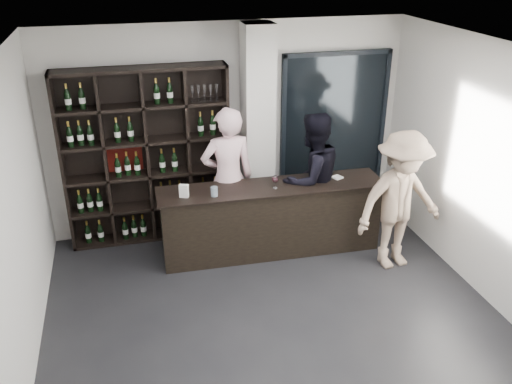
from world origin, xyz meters
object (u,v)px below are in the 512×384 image
object	(u,v)px
tasting_counter	(271,219)
taster_pink	(228,179)
taster_black	(312,180)
customer	(400,201)
wine_shelf	(147,157)

from	to	relation	value
tasting_counter	taster_pink	distance (m)	0.78
taster_black	customer	bearing A→B (deg)	114.39
taster_black	tasting_counter	bearing A→B (deg)	-5.52
tasting_counter	taster_black	world-z (taller)	taster_black
wine_shelf	tasting_counter	size ratio (longest dim) A/B	0.82
tasting_counter	taster_black	xyz separation A→B (m)	(0.60, 0.16, 0.44)
wine_shelf	tasting_counter	world-z (taller)	wine_shelf
wine_shelf	customer	bearing A→B (deg)	-27.18
tasting_counter	taster_black	bearing A→B (deg)	16.57
taster_pink	tasting_counter	bearing A→B (deg)	141.88
wine_shelf	tasting_counter	distance (m)	1.85
customer	wine_shelf	bearing A→B (deg)	146.14
taster_black	customer	size ratio (longest dim) A/B	1.02
taster_pink	customer	distance (m)	2.22
taster_black	taster_pink	bearing A→B (deg)	-30.69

